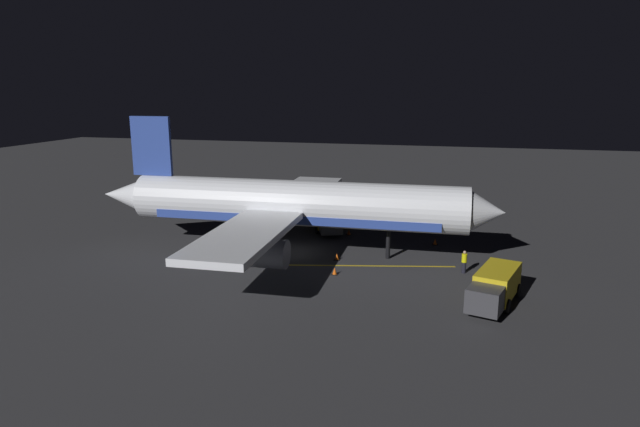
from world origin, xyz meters
name	(u,v)px	position (x,y,z in m)	size (l,w,h in m)	color
ground_plane	(297,253)	(0.00, 0.00, -0.10)	(180.00, 180.00, 0.20)	#313133
apron_guide_stripe	(336,265)	(2.62, 4.00, 0.00)	(0.24, 18.59, 0.01)	gold
airliner	(290,205)	(0.02, -0.58, 4.09)	(30.74, 34.63, 11.27)	white
baggage_truck	(495,287)	(7.84, 15.57, 1.19)	(6.62, 3.78, 2.25)	gold
catering_truck	(326,220)	(-7.40, 0.75, 1.16)	(6.39, 4.32, 2.18)	gold
ground_crew_worker	(464,262)	(1.94, 13.69, 0.89)	(0.40, 0.40, 1.74)	black
traffic_cone_near_left	(435,242)	(-5.28, 11.23, 0.25)	(0.50, 0.50, 0.55)	#EA590F
traffic_cone_near_right	(349,232)	(-6.63, 3.13, 0.25)	(0.50, 0.50, 0.55)	#EA590F
traffic_cone_under_wing	(337,257)	(1.20, 3.73, 0.25)	(0.50, 0.50, 0.55)	#EA590F
traffic_cone_far	(335,271)	(4.69, 4.33, 0.25)	(0.50, 0.50, 0.55)	#EA590F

